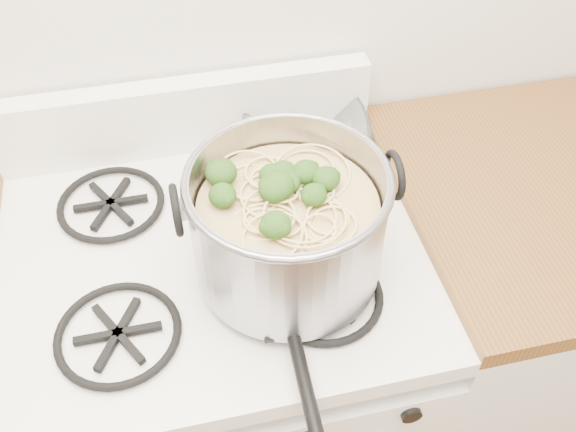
% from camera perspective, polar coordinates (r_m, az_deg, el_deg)
% --- Properties ---
extents(gas_range, '(0.76, 0.66, 0.92)m').
position_cam_1_polar(gas_range, '(1.55, -5.32, -14.35)').
color(gas_range, white).
rests_on(gas_range, ground).
extents(counter_left, '(0.25, 0.65, 0.92)m').
position_cam_1_polar(counter_left, '(1.60, -24.26, -16.20)').
color(counter_left, silver).
rests_on(counter_left, ground).
extents(counter_right, '(1.00, 0.65, 0.92)m').
position_cam_1_polar(counter_right, '(1.78, 23.95, -7.18)').
color(counter_right, silver).
rests_on(counter_right, ground).
extents(stock_pot, '(0.35, 0.32, 0.22)m').
position_cam_1_polar(stock_pot, '(1.03, 0.00, -0.96)').
color(stock_pot, '#95959D').
rests_on(stock_pot, gas_range).
extents(spatula, '(0.30, 0.32, 0.02)m').
position_cam_1_polar(spatula, '(1.04, -0.14, -8.05)').
color(spatula, black).
rests_on(spatula, gas_range).
extents(glass_bowl, '(0.11, 0.11, 0.03)m').
position_cam_1_polar(glass_bowl, '(1.33, 1.57, 6.94)').
color(glass_bowl, white).
rests_on(glass_bowl, gas_range).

